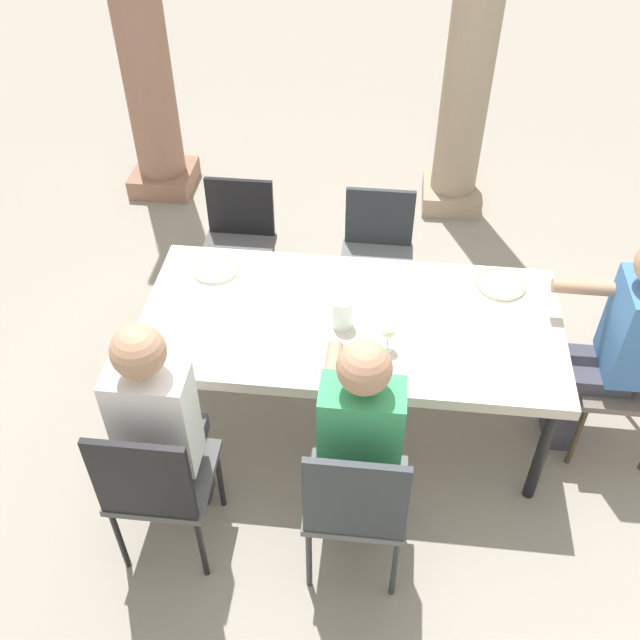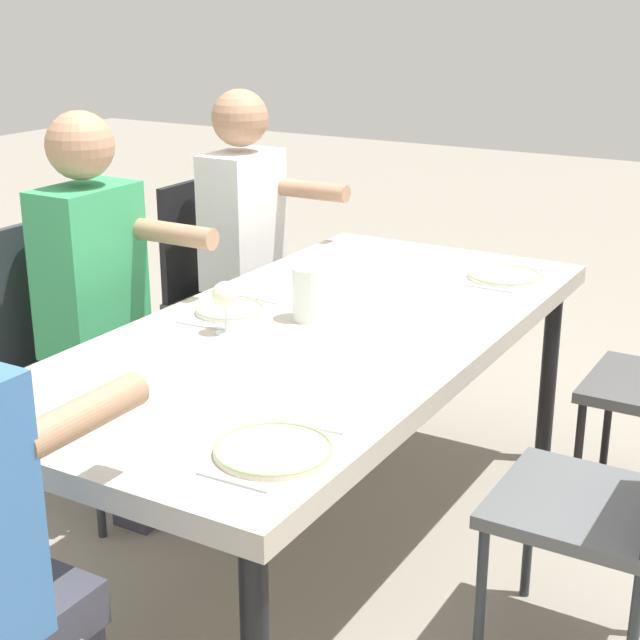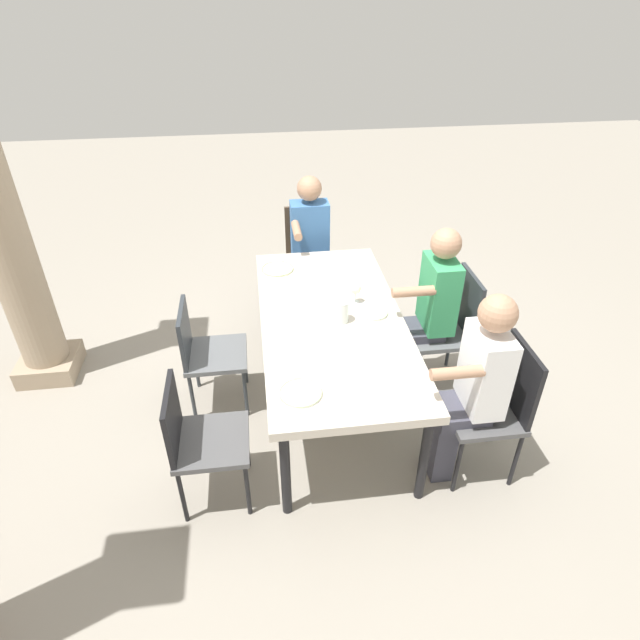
% 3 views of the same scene
% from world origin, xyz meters
% --- Properties ---
extents(ground_plane, '(16.00, 16.00, 0.00)m').
position_xyz_m(ground_plane, '(0.00, 0.00, 0.00)').
color(ground_plane, gray).
extents(dining_table, '(2.10, 0.99, 0.75)m').
position_xyz_m(dining_table, '(0.00, 0.00, 0.69)').
color(dining_table, beige).
rests_on(dining_table, ground).
extents(chair_west_south, '(0.44, 0.44, 0.96)m').
position_xyz_m(chair_west_south, '(-0.77, -0.92, 0.55)').
color(chair_west_south, '#4F4F50').
rests_on(chair_west_south, ground).
extents(chair_mid_north, '(0.44, 0.44, 0.85)m').
position_xyz_m(chair_mid_north, '(0.10, 0.91, 0.50)').
color(chair_mid_north, '#5B5E61').
rests_on(chair_mid_north, ground).
extents(chair_mid_south, '(0.44, 0.44, 0.96)m').
position_xyz_m(chair_mid_south, '(0.10, -0.92, 0.55)').
color(chair_mid_south, '#5B5E61').
rests_on(chair_mid_south, ground).
extents(diner_man_white, '(0.35, 0.50, 1.34)m').
position_xyz_m(diner_man_white, '(0.09, -0.73, 0.72)').
color(diner_man_white, '#3F3F4C').
rests_on(diner_man_white, ground).
extents(diner_guest_third, '(0.35, 0.50, 1.33)m').
position_xyz_m(diner_guest_third, '(-0.77, -0.73, 0.72)').
color(diner_guest_third, '#3F3F4C').
rests_on(diner_guest_third, ground).
extents(plate_0, '(0.25, 0.25, 0.02)m').
position_xyz_m(plate_0, '(-0.75, 0.30, 0.76)').
color(plate_0, white).
rests_on(plate_0, dining_table).
extents(fork_0, '(0.02, 0.17, 0.01)m').
position_xyz_m(fork_0, '(-0.90, 0.30, 0.75)').
color(fork_0, silver).
rests_on(fork_0, dining_table).
extents(spoon_0, '(0.02, 0.17, 0.01)m').
position_xyz_m(spoon_0, '(-0.60, 0.30, 0.75)').
color(spoon_0, silver).
rests_on(spoon_0, dining_table).
extents(plate_1, '(0.21, 0.21, 0.02)m').
position_xyz_m(plate_1, '(0.03, -0.30, 0.76)').
color(plate_1, white).
rests_on(plate_1, dining_table).
extents(wine_glass_1, '(0.08, 0.08, 0.15)m').
position_xyz_m(wine_glass_1, '(0.19, -0.20, 0.86)').
color(wine_glass_1, white).
rests_on(wine_glass_1, dining_table).
extents(fork_1, '(0.03, 0.17, 0.01)m').
position_xyz_m(fork_1, '(-0.12, -0.30, 0.75)').
color(fork_1, silver).
rests_on(fork_1, dining_table).
extents(spoon_1, '(0.03, 0.17, 0.01)m').
position_xyz_m(spoon_1, '(0.18, -0.30, 0.75)').
color(spoon_1, silver).
rests_on(spoon_1, dining_table).
extents(plate_2, '(0.26, 0.26, 0.02)m').
position_xyz_m(plate_2, '(0.76, 0.33, 0.76)').
color(plate_2, silver).
rests_on(plate_2, dining_table).
extents(fork_2, '(0.04, 0.17, 0.01)m').
position_xyz_m(fork_2, '(0.61, 0.33, 0.75)').
color(fork_2, silver).
rests_on(fork_2, dining_table).
extents(spoon_2, '(0.02, 0.17, 0.01)m').
position_xyz_m(spoon_2, '(0.91, 0.33, 0.75)').
color(spoon_2, silver).
rests_on(spoon_2, dining_table).
extents(water_pitcher, '(0.10, 0.10, 0.16)m').
position_xyz_m(water_pitcher, '(-0.04, -0.06, 0.82)').
color(water_pitcher, white).
rests_on(water_pitcher, dining_table).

